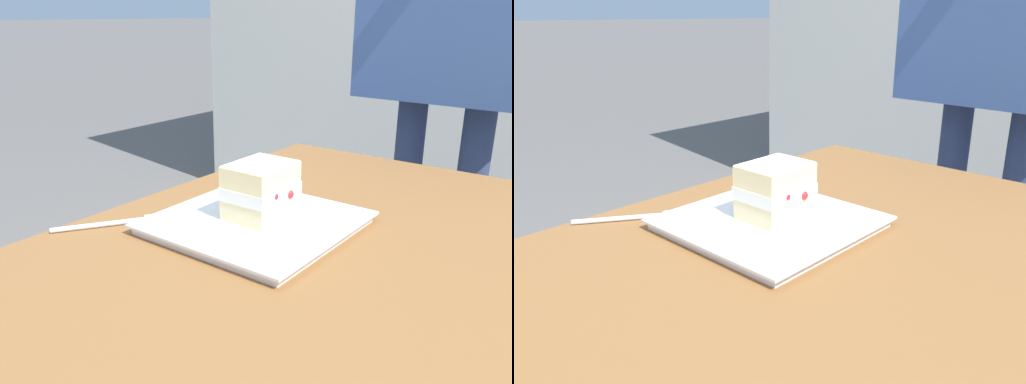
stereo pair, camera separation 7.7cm
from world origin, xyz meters
The scene contains 3 objects.
dessert_plate centered at (0.20, 0.15, 0.75)m, with size 0.28×0.28×0.02m.
cake_slice centered at (0.22, 0.15, 0.80)m, with size 0.10×0.09×0.08m.
dessert_fork centered at (0.08, 0.32, 0.75)m, with size 0.15×0.11×0.01m.
Camera 2 is at (-0.33, -0.35, 1.05)m, focal length 36.35 mm.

